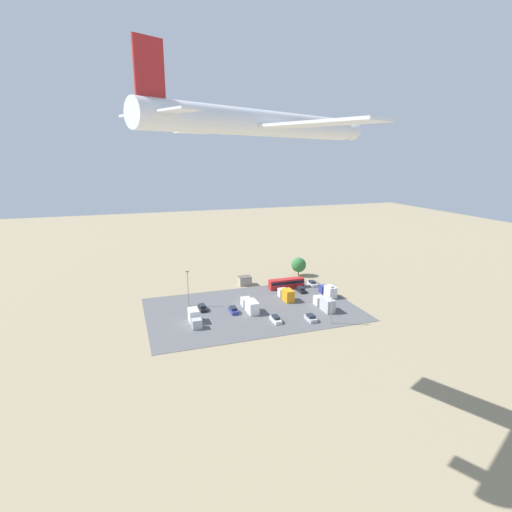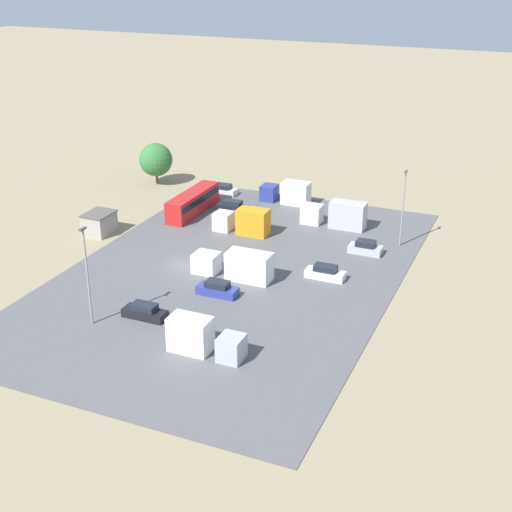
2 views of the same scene
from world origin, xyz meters
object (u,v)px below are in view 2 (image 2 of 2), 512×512
object	(u,v)px
shed_building	(99,223)
parked_car_3	(233,207)
parked_car_5	(365,248)
parked_truck_0	(337,215)
parked_car_4	(145,312)
parked_car_0	(217,289)
parked_car_1	(223,190)
parked_truck_3	(202,338)
parked_truck_1	(288,193)
parked_truck_4	(237,265)
bus	(193,202)
parked_truck_2	(245,222)
parked_car_2	(325,273)

from	to	relation	value
shed_building	parked_car_3	bearing A→B (deg)	139.37
parked_car_5	parked_truck_0	size ratio (longest dim) A/B	0.47
shed_building	parked_car_4	xyz separation A→B (m)	(17.35, 17.29, -0.70)
parked_car_0	parked_car_1	bearing A→B (deg)	24.61
parked_truck_3	parked_car_0	bearing A→B (deg)	-160.77
parked_car_0	parked_truck_1	xyz separation A→B (m)	(-30.40, -3.58, 0.82)
parked_car_1	parked_truck_4	distance (m)	29.04
parked_car_0	parked_car_4	world-z (taller)	parked_car_0
shed_building	parked_car_1	bearing A→B (deg)	158.66
parked_car_3	parked_car_4	bearing A→B (deg)	9.10
bus	parked_truck_3	bearing A→B (deg)	-60.85
parked_car_4	parked_truck_3	size ratio (longest dim) A/B	0.63
parked_car_4	parked_truck_3	bearing A→B (deg)	66.30
shed_building	parked_car_3	xyz separation A→B (m)	(-14.25, 12.23, -0.70)
parked_car_5	parked_car_0	bearing A→B (deg)	146.16
parked_truck_3	parked_truck_4	size ratio (longest dim) A/B	0.78
parked_truck_0	parked_truck_1	bearing A→B (deg)	56.29
parked_car_3	parked_truck_1	size ratio (longest dim) A/B	0.64
parked_car_4	parked_truck_2	distance (m)	24.72
parked_car_2	parked_truck_2	bearing A→B (deg)	57.41
parked_car_2	parked_truck_2	size ratio (longest dim) A/B	0.61
parked_car_0	parked_car_5	bearing A→B (deg)	-33.84
parked_car_2	parked_car_3	xyz separation A→B (m)	(-15.73, -18.74, -0.01)
parked_truck_1	parked_truck_2	world-z (taller)	parked_truck_2
parked_truck_3	shed_building	bearing A→B (deg)	-129.37
parked_truck_1	parked_truck_2	distance (m)	13.16
shed_building	parked_car_4	bearing A→B (deg)	44.90
shed_building	bus	distance (m)	13.65
shed_building	parked_car_5	world-z (taller)	shed_building
parked_truck_1	parked_truck_4	world-z (taller)	parked_truck_4
parked_truck_3	parked_car_2	bearing A→B (deg)	164.60
parked_car_1	parked_truck_1	bearing A→B (deg)	-88.75
parked_car_2	parked_truck_3	bearing A→B (deg)	164.60
bus	parked_truck_0	size ratio (longest dim) A/B	1.32
parked_truck_4	bus	bearing A→B (deg)	40.77
shed_building	parked_truck_2	world-z (taller)	parked_truck_2
shed_building	bus	world-z (taller)	bus
shed_building	parked_car_2	size ratio (longest dim) A/B	0.93
parked_car_1	shed_building	bearing A→B (deg)	158.66
parked_car_0	parked_car_4	distance (m)	8.65
parked_truck_2	parked_car_0	bearing A→B (deg)	-165.18
parked_car_0	parked_truck_3	distance (m)	11.75
parked_car_1	parked_car_4	distance (m)	38.75
parked_car_4	parked_truck_2	size ratio (longest dim) A/B	0.62
parked_truck_2	parked_truck_0	bearing A→B (deg)	-56.01
parked_car_2	shed_building	bearing A→B (deg)	87.26
bus	parked_car_5	size ratio (longest dim) A/B	2.80
parked_car_4	parked_truck_1	size ratio (longest dim) A/B	0.63
parked_truck_3	parked_truck_1	bearing A→B (deg)	-169.83
shed_building	parked_truck_0	size ratio (longest dim) A/B	0.48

